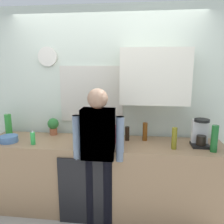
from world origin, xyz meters
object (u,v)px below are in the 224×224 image
cup_terracotta_mug (80,132)px  dish_soap (33,138)px  bottle_red_vinegar (116,134)px  bottle_olive_oil (174,138)px  potted_plant (53,125)px  bottle_amber_beer (145,132)px  person_at_sink (98,147)px  bottle_dark_sauce (127,134)px  coffee_maker (200,134)px  bottle_clear_soda (8,124)px  bottle_green_wine (214,139)px  person_guest (98,147)px  mixing_bowl (9,139)px

cup_terracotta_mug → dish_soap: dish_soap is taller
bottle_red_vinegar → bottle_olive_oil: bearing=-10.8°
potted_plant → bottle_amber_beer: bearing=-4.7°
potted_plant → person_at_sink: person_at_sink is taller
bottle_dark_sauce → bottle_olive_oil: bottle_olive_oil is taller
bottle_amber_beer → potted_plant: 1.24m
bottle_olive_oil → bottle_red_vinegar: bearing=169.2°
bottle_dark_sauce → potted_plant: 1.03m
bottle_amber_beer → cup_terracotta_mug: (-0.87, 0.10, -0.07)m
coffee_maker → bottle_dark_sauce: coffee_maker is taller
bottle_amber_beer → bottle_red_vinegar: bearing=-159.0°
bottle_dark_sauce → bottle_clear_soda: bearing=177.0°
cup_terracotta_mug → dish_soap: 0.63m
bottle_clear_soda → coffee_maker: bearing=-4.1°
bottle_olive_oil → cup_terracotta_mug: size_ratio=2.72×
bottle_olive_oil → bottle_dark_sauce: bearing=156.2°
bottle_clear_soda → dish_soap: size_ratio=1.56×
bottle_green_wine → person_guest: 1.27m
potted_plant → person_guest: (0.72, -0.54, -0.08)m
cup_terracotta_mug → mixing_bowl: 0.89m
bottle_dark_sauce → person_guest: size_ratio=0.11×
bottle_red_vinegar → mixing_bowl: bottle_red_vinegar is taller
bottle_clear_soda → bottle_dark_sauce: size_ratio=1.56×
bottle_olive_oil → person_guest: 0.86m
bottle_clear_soda → person_at_sink: person_at_sink is taller
bottle_clear_soda → bottle_red_vinegar: bottle_clear_soda is taller
person_guest → potted_plant: bearing=-0.1°
person_at_sink → bottle_red_vinegar: bearing=49.6°
coffee_maker → person_guest: size_ratio=0.21×
bottle_clear_soda → bottle_red_vinegar: bearing=-7.4°
bottle_olive_oil → potted_plant: bottle_olive_oil is taller
coffee_maker → person_guest: person_guest is taller
bottle_clear_soda → dish_soap: bottle_clear_soda is taller
bottle_clear_soda → cup_terracotta_mug: (1.00, 0.04, -0.09)m
mixing_bowl → person_guest: 1.17m
bottle_dark_sauce → person_guest: person_guest is taller
bottle_dark_sauce → bottle_olive_oil: size_ratio=0.72×
mixing_bowl → bottle_green_wine: bearing=-0.9°
bottle_amber_beer → potted_plant: bearing=175.3°
person_at_sink → person_guest: same height
bottle_dark_sauce → potted_plant: size_ratio=0.78×
cup_terracotta_mug → mixing_bowl: (-0.81, -0.37, -0.01)m
bottle_green_wine → person_guest: person_guest is taller
bottle_green_wine → bottle_amber_beer: bearing=157.7°
coffee_maker → cup_terracotta_mug: 1.52m
bottle_clear_soda → person_guest: bearing=-20.2°
coffee_maker → bottle_green_wine: bearing=-60.5°
bottle_dark_sauce → cup_terracotta_mug: size_ratio=1.96×
bottle_dark_sauce → bottle_olive_oil: 0.60m
dish_soap → mixing_bowl: bearing=172.3°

